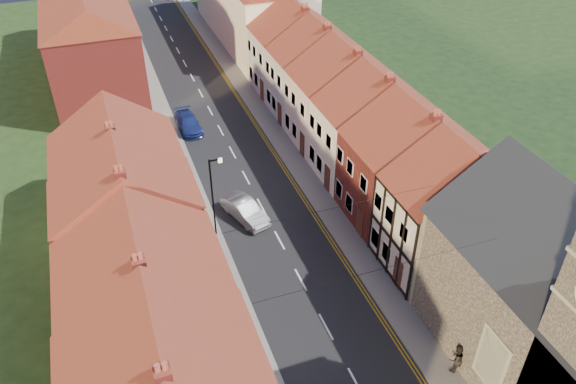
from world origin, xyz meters
The scene contains 18 objects.
road centered at (0.00, 30.00, 0.01)m, with size 7.00×90.00×0.02m, color black.
pavement_left centered at (-4.40, 30.00, 0.06)m, with size 1.80×90.00×0.12m, color gray.
pavement_right centered at (4.40, 30.00, 0.06)m, with size 1.80×90.00×0.12m, color gray.
church centered at (9.36, 3.32, 5.88)m, with size 11.25×14.25×15.20m.
cottage_r_tudor centered at (9.27, 12.70, 4.47)m, with size 8.30×5.20×9.00m.
cottage_r_white_near centered at (9.30, 18.10, 4.47)m, with size 8.30×6.00×9.00m.
cottage_r_cream_mid centered at (9.30, 23.50, 4.48)m, with size 8.30×5.20×9.00m.
cottage_r_pink centered at (9.30, 28.90, 4.47)m, with size 8.30×6.00×9.00m.
cottage_r_white_far centered at (9.30, 34.30, 4.48)m, with size 8.30×5.20×9.00m.
cottage_r_cream_far centered at (9.30, 39.70, 4.47)m, with size 8.30×6.00×9.00m.
cottage_l_white centered at (-9.30, 11.95, 4.37)m, with size 8.30×6.90×8.80m.
cottage_l_brick_mid centered at (-9.30, 18.05, 4.53)m, with size 8.30×5.70×9.10m.
cottage_l_pink centered at (-9.30, 23.85, 4.37)m, with size 8.30×6.30×8.80m.
block_left_far centered at (-9.30, 50.00, 5.29)m, with size 8.30×24.20×10.50m.
lamppost centered at (-3.81, 20.00, 3.54)m, with size 0.88×0.15×6.00m.
car_mid centered at (-1.50, 21.13, 0.71)m, with size 1.49×4.29×1.41m, color #94979B.
car_far centered at (-2.63, 35.13, 0.65)m, with size 1.81×4.46×1.29m, color navy.
pedestrian_right centered at (5.10, 4.97, 1.04)m, with size 0.89×0.70×1.84m, color black.
Camera 1 is at (-9.33, -9.36, 24.88)m, focal length 35.00 mm.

